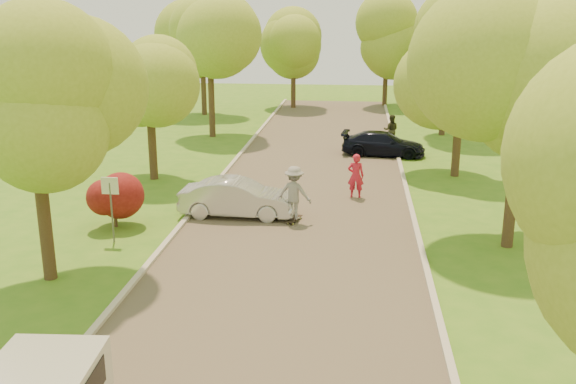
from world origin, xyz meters
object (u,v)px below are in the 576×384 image
at_px(longboard, 294,219).
at_px(person_olive, 391,130).
at_px(dark_sedan, 383,144).
at_px(street_sign, 111,196).
at_px(skateboarder, 294,193).
at_px(silver_sedan, 238,198).
at_px(person_striped, 356,176).

bearing_deg(longboard, person_olive, -90.11).
distance_m(longboard, person_olive, 14.52).
distance_m(dark_sedan, person_olive, 2.80).
height_order(street_sign, longboard, street_sign).
bearing_deg(longboard, dark_sedan, -91.45).
bearing_deg(dark_sedan, skateboarder, 169.30).
xyz_separation_m(silver_sedan, person_striped, (4.24, 2.86, 0.21)).
relative_size(silver_sedan, skateboarder, 2.19).
height_order(street_sign, person_olive, street_sign).
relative_size(longboard, skateboarder, 0.53).
relative_size(street_sign, person_olive, 1.29).
bearing_deg(person_striped, person_olive, -97.39).
bearing_deg(longboard, street_sign, 41.45).
distance_m(street_sign, person_striped, 9.82).
bearing_deg(dark_sedan, person_olive, -3.74).
relative_size(dark_sedan, skateboarder, 2.23).
bearing_deg(silver_sedan, street_sign, 133.19).
bearing_deg(person_olive, longboard, 77.89).
bearing_deg(person_olive, skateboarder, 77.89).
xyz_separation_m(dark_sedan, longboard, (-3.49, -11.20, -0.51)).
height_order(person_striped, person_olive, person_striped).
relative_size(street_sign, dark_sedan, 0.51).
xyz_separation_m(dark_sedan, skateboarder, (-3.49, -11.20, 0.46)).
height_order(street_sign, silver_sedan, street_sign).
height_order(dark_sedan, longboard, dark_sedan).
height_order(street_sign, skateboarder, street_sign).
height_order(skateboarder, person_striped, skateboarder).
bearing_deg(silver_sedan, dark_sedan, -26.23).
height_order(dark_sedan, skateboarder, skateboarder).
distance_m(silver_sedan, person_olive, 14.81).
xyz_separation_m(skateboarder, person_striped, (2.13, 3.31, -0.18)).
relative_size(silver_sedan, person_olive, 2.47).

